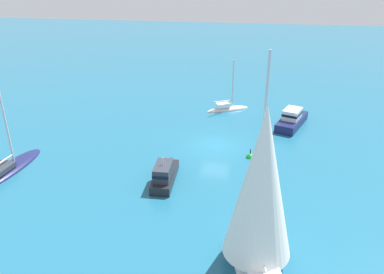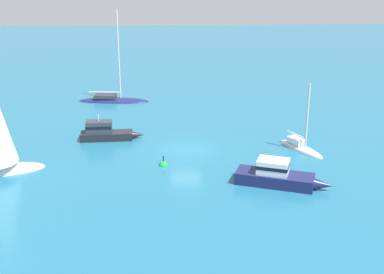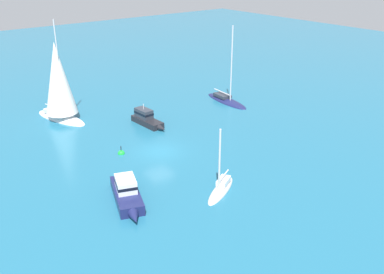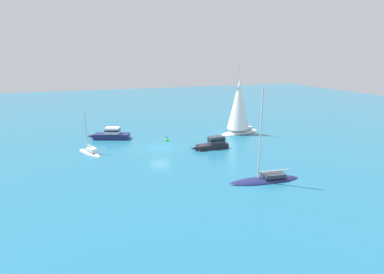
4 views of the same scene
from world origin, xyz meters
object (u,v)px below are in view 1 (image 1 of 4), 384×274
at_px(channel_buoy, 250,157).
at_px(powerboat, 165,173).
at_px(launch, 293,119).
at_px(sailboat, 227,109).
at_px(yacht_1, 261,199).
at_px(yacht, 8,169).

bearing_deg(channel_buoy, powerboat, 128.98).
relative_size(launch, sailboat, 1.11).
bearing_deg(channel_buoy, yacht_1, -177.17).
distance_m(powerboat, sailboat, 16.24).
relative_size(powerboat, yacht, 0.54).
relative_size(yacht, channel_buoy, 9.21).
xyz_separation_m(powerboat, channel_buoy, (4.89, -6.04, -0.66)).
distance_m(yacht_1, launch, 20.53).
height_order(powerboat, yacht, yacht).
xyz_separation_m(sailboat, channel_buoy, (-11.02, -2.80, -0.14)).
bearing_deg(launch, yacht, 141.17).
bearing_deg(sailboat, launch, -54.36).
distance_m(yacht, channel_buoy, 19.12).
distance_m(powerboat, launch, 16.06).
bearing_deg(yacht_1, sailboat, -6.16).
bearing_deg(powerboat, yacht_1, -140.62).
height_order(yacht, yacht_1, yacht_1).
relative_size(yacht, launch, 1.53).
distance_m(yacht, launch, 25.82).
distance_m(launch, sailboat, 7.47).
bearing_deg(powerboat, launch, -40.88).
bearing_deg(yacht, channel_buoy, -68.36).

